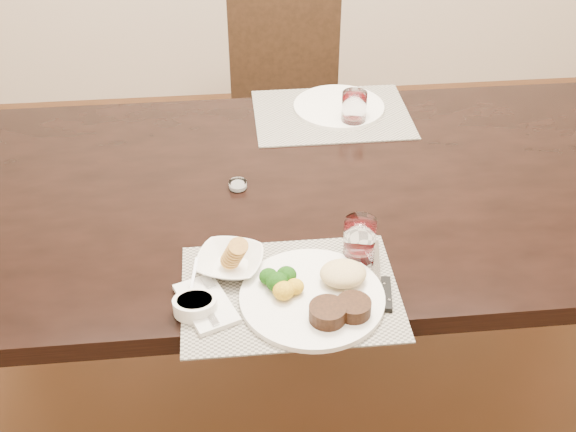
{
  "coord_description": "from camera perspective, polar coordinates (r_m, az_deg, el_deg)",
  "views": [
    {
      "loc": [
        -0.24,
        -1.52,
        1.8
      ],
      "look_at": [
        -0.11,
        -0.22,
        0.82
      ],
      "focal_mm": 45.0,
      "sensor_mm": 36.0,
      "label": 1
    }
  ],
  "objects": [
    {
      "name": "far_plate",
      "position": [
        2.21,
        4.04,
        8.6
      ],
      "size": [
        0.27,
        0.27,
        0.01
      ],
      "primitive_type": "cylinder",
      "color": "white",
      "rests_on": "placemat_far"
    },
    {
      "name": "salt_cellar",
      "position": [
        1.85,
        -3.99,
        2.43
      ],
      "size": [
        0.05,
        0.05,
        0.02
      ],
      "rotation": [
        0.0,
        0.0,
        0.02
      ],
      "color": "silver",
      "rests_on": "dining_table"
    },
    {
      "name": "dining_table",
      "position": [
        1.91,
        2.69,
        0.43
      ],
      "size": [
        2.0,
        1.0,
        0.75
      ],
      "color": "black",
      "rests_on": "ground"
    },
    {
      "name": "dinner_plate",
      "position": [
        1.51,
        2.49,
        -6.21
      ],
      "size": [
        0.3,
        0.3,
        0.05
      ],
      "rotation": [
        0.0,
        0.0,
        0.34
      ],
      "color": "white",
      "rests_on": "placemat_near"
    },
    {
      "name": "placemat_far",
      "position": [
        2.18,
        3.47,
        8.04
      ],
      "size": [
        0.46,
        0.34,
        0.0
      ],
      "primitive_type": "cube",
      "color": "gray",
      "rests_on": "dining_table"
    },
    {
      "name": "placemat_near",
      "position": [
        1.54,
        0.19,
        -6.03
      ],
      "size": [
        0.46,
        0.34,
        0.0
      ],
      "primitive_type": "cube",
      "color": "gray",
      "rests_on": "dining_table"
    },
    {
      "name": "chair_far",
      "position": [
        2.79,
        -0.08,
        9.08
      ],
      "size": [
        0.42,
        0.42,
        0.9
      ],
      "color": "black",
      "rests_on": "ground"
    },
    {
      "name": "wine_glass_far",
      "position": [
        2.11,
        5.23,
        8.34
      ],
      "size": [
        0.07,
        0.07,
        0.1
      ],
      "rotation": [
        0.0,
        0.0,
        0.1
      ],
      "color": "silver",
      "rests_on": "placemat_far"
    },
    {
      "name": "ground_plane",
      "position": [
        2.37,
        2.22,
        -12.68
      ],
      "size": [
        4.5,
        4.5,
        0.0
      ],
      "primitive_type": "plane",
      "color": "#4A2D17",
      "rests_on": "ground"
    },
    {
      "name": "napkin_fork",
      "position": [
        1.52,
        -6.48,
        -6.87
      ],
      "size": [
        0.14,
        0.18,
        0.02
      ],
      "rotation": [
        0.0,
        0.0,
        0.37
      ],
      "color": "silver",
      "rests_on": "placemat_near"
    },
    {
      "name": "steak_knife",
      "position": [
        1.56,
        7.58,
        -5.47
      ],
      "size": [
        0.04,
        0.24,
        0.01
      ],
      "rotation": [
        0.0,
        0.0,
        -0.16
      ],
      "color": "silver",
      "rests_on": "placemat_near"
    },
    {
      "name": "sauce_ramekin",
      "position": [
        1.49,
        -7.35,
        -6.99
      ],
      "size": [
        0.09,
        0.14,
        0.07
      ],
      "rotation": [
        0.0,
        0.0,
        -0.26
      ],
      "color": "white",
      "rests_on": "placemat_near"
    },
    {
      "name": "cracker_bowl",
      "position": [
        1.59,
        -4.59,
        -3.61
      ],
      "size": [
        0.18,
        0.18,
        0.06
      ],
      "rotation": [
        0.0,
        0.0,
        -0.28
      ],
      "color": "white",
      "rests_on": "placemat_near"
    },
    {
      "name": "wine_glass_near",
      "position": [
        1.61,
        5.66,
        -2.0
      ],
      "size": [
        0.07,
        0.07,
        0.1
      ],
      "rotation": [
        0.0,
        0.0,
        -0.11
      ],
      "color": "silver",
      "rests_on": "placemat_near"
    }
  ]
}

